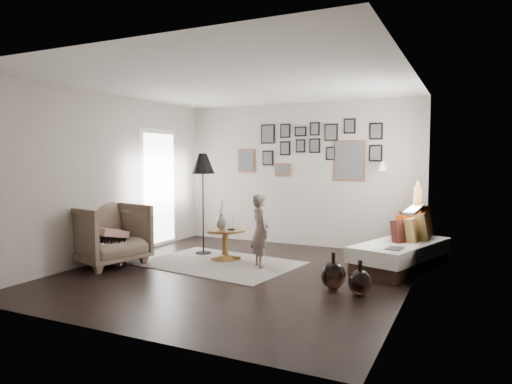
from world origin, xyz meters
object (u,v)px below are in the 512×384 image
at_px(pedestal_table, 225,246).
at_px(demijohn_large, 333,275).
at_px(armchair, 107,234).
at_px(demijohn_small, 360,282).
at_px(vase, 221,220).
at_px(floor_lamp, 203,167).
at_px(child, 260,231).
at_px(daybed, 402,249).
at_px(magazine_basket, 114,253).

bearing_deg(pedestal_table, demijohn_large, -22.89).
relative_size(armchair, demijohn_small, 2.45).
bearing_deg(pedestal_table, vase, 165.96).
bearing_deg(vase, floor_lamp, 153.37).
distance_m(demijohn_large, child, 1.47).
height_order(daybed, magazine_basket, daybed).
xyz_separation_m(demijohn_large, demijohn_small, (0.35, -0.12, -0.02)).
distance_m(vase, demijohn_large, 2.26).
distance_m(floor_lamp, magazine_basket, 1.95).
height_order(daybed, demijohn_small, daybed).
relative_size(armchair, child, 0.94).
bearing_deg(vase, magazine_basket, -137.23).
distance_m(pedestal_table, child, 0.79).
bearing_deg(daybed, demijohn_small, -80.80).
relative_size(vase, floor_lamp, 0.27).
bearing_deg(vase, armchair, -142.59).
bearing_deg(child, vase, 29.96).
distance_m(vase, magazine_basket, 1.67).
bearing_deg(floor_lamp, armchair, -124.26).
bearing_deg(magazine_basket, daybed, 24.24).
distance_m(magazine_basket, demijohn_large, 3.25).
height_order(armchair, child, child).
xyz_separation_m(demijohn_large, child, (-1.27, 0.63, 0.36)).
relative_size(daybed, magazine_basket, 4.45).
distance_m(pedestal_table, demijohn_large, 2.14).
distance_m(floor_lamp, demijohn_large, 3.04).
xyz_separation_m(pedestal_table, armchair, (-1.44, -1.02, 0.23)).
distance_m(armchair, floor_lamp, 1.84).
xyz_separation_m(daybed, child, (-1.87, -0.85, 0.26)).
bearing_deg(daybed, pedestal_table, -147.96).
height_order(armchair, floor_lamp, floor_lamp).
relative_size(floor_lamp, demijohn_small, 4.07).
height_order(pedestal_table, vase, vase).
bearing_deg(daybed, magazine_basket, -137.88).
relative_size(vase, daybed, 0.23).
bearing_deg(demijohn_small, demijohn_large, 161.08).
relative_size(armchair, magazine_basket, 2.37).
bearing_deg(demijohn_large, child, 153.62).
bearing_deg(demijohn_large, magazine_basket, -175.64).
height_order(daybed, child, child).
distance_m(daybed, magazine_basket, 4.20).
relative_size(daybed, armchair, 1.87).
relative_size(pedestal_table, floor_lamp, 0.37).
relative_size(daybed, demijohn_small, 4.59).
xyz_separation_m(floor_lamp, demijohn_large, (2.53, -1.09, -1.27)).
bearing_deg(magazine_basket, vase, 42.77).
xyz_separation_m(pedestal_table, demijohn_small, (2.32, -0.95, -0.07)).
relative_size(daybed, floor_lamp, 1.13).
bearing_deg(demijohn_small, daybed, 81.32).
height_order(floor_lamp, demijohn_small, floor_lamp).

